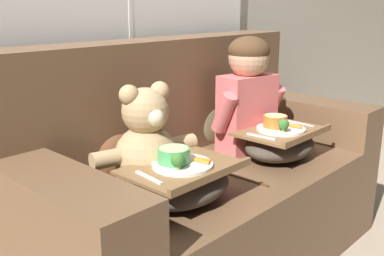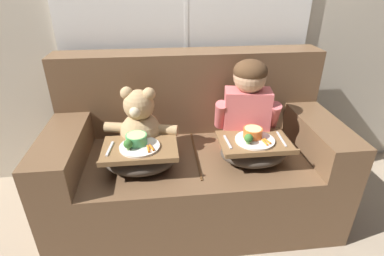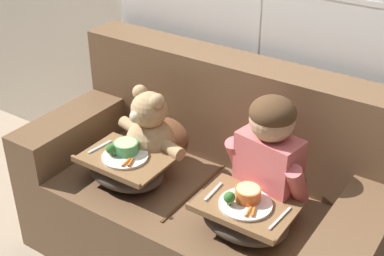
{
  "view_description": "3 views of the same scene",
  "coord_description": "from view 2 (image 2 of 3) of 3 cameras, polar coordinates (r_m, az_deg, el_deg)",
  "views": [
    {
      "loc": [
        -1.4,
        -1.22,
        1.17
      ],
      "look_at": [
        -0.13,
        -0.03,
        0.69
      ],
      "focal_mm": 42.0,
      "sensor_mm": 36.0,
      "label": 1
    },
    {
      "loc": [
        -0.2,
        -1.59,
        1.46
      ],
      "look_at": [
        -0.01,
        0.03,
        0.62
      ],
      "focal_mm": 28.0,
      "sensor_mm": 36.0,
      "label": 2
    },
    {
      "loc": [
        1.12,
        -1.74,
        1.99
      ],
      "look_at": [
        -0.05,
        0.0,
        0.78
      ],
      "focal_mm": 50.0,
      "sensor_mm": 36.0,
      "label": 3
    }
  ],
  "objects": [
    {
      "name": "child_figure",
      "position": [
        1.83,
        10.58,
        5.12
      ],
      "size": [
        0.41,
        0.22,
        0.55
      ],
      "color": "#DB6666",
      "rests_on": "couch"
    },
    {
      "name": "throw_pillow_behind_child",
      "position": [
        2.08,
        8.6,
        3.69
      ],
      "size": [
        0.33,
        0.16,
        0.34
      ],
      "color": "#898456",
      "rests_on": "couch"
    },
    {
      "name": "ground_plane",
      "position": [
        2.17,
        0.47,
        -14.93
      ],
      "size": [
        14.0,
        14.0,
        0.0
      ],
      "primitive_type": "plane",
      "color": "tan"
    },
    {
      "name": "couch",
      "position": [
        1.99,
        0.28,
        -5.75
      ],
      "size": [
        1.73,
        0.86,
        1.02
      ],
      "color": "brown",
      "rests_on": "ground_plane"
    },
    {
      "name": "lap_tray_child",
      "position": [
        1.77,
        11.65,
        -4.08
      ],
      "size": [
        0.4,
        0.3,
        0.21
      ],
      "color": "#473D33",
      "rests_on": "child_figure"
    },
    {
      "name": "lap_tray_teddy",
      "position": [
        1.69,
        -9.81,
        -5.38
      ],
      "size": [
        0.41,
        0.3,
        0.21
      ],
      "color": "#473D33",
      "rests_on": "teddy_bear"
    },
    {
      "name": "throw_pillow_behind_teddy",
      "position": [
        2.02,
        -9.48,
        2.84
      ],
      "size": [
        0.32,
        0.15,
        0.33
      ],
      "color": "#B2754C",
      "rests_on": "couch"
    },
    {
      "name": "teddy_bear",
      "position": [
        1.81,
        -9.81,
        0.47
      ],
      "size": [
        0.45,
        0.32,
        0.41
      ],
      "color": "tan",
      "rests_on": "couch"
    },
    {
      "name": "wall_back_with_window",
      "position": [
        2.14,
        -1.27,
        23.24
      ],
      "size": [
        8.0,
        0.08,
        2.6
      ],
      "color": "beige",
      "rests_on": "ground_plane"
    }
  ]
}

